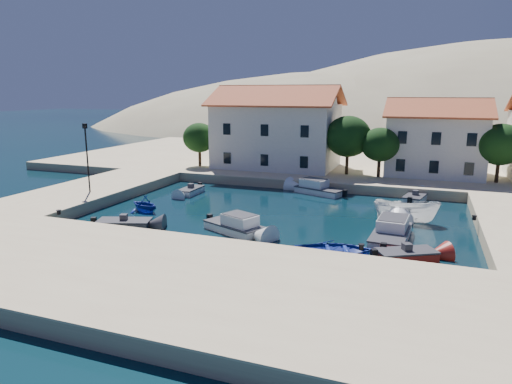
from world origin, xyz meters
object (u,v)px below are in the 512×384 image
building_mid (436,136)px  boat_east (405,222)px  rowboat_south (334,256)px  building_left (277,126)px  lamppost (87,151)px  cabin_cruiser_east (391,233)px  cabin_cruiser_south (234,225)px

building_mid → boat_east: building_mid is taller
building_mid → rowboat_south: size_ratio=2.12×
building_left → building_mid: building_left is taller
building_left → lamppost: bearing=-119.9°
rowboat_south → boat_east: 10.40m
cabin_cruiser_east → boat_east: 5.19m
lamppost → cabin_cruiser_south: (15.92, -3.67, -4.28)m
boat_east → lamppost: bearing=99.6°
cabin_cruiser_south → rowboat_south: (7.83, -2.54, -0.48)m
cabin_cruiser_east → boat_east: bearing=-4.7°
lamppost → cabin_cruiser_east: 27.16m
cabin_cruiser_south → rowboat_south: bearing=6.0°
cabin_cruiser_east → rowboat_south: bearing=150.1°
rowboat_south → boat_east: (3.76, 9.70, 0.00)m
building_left → boat_east: 23.76m
boat_east → rowboat_south: bearing=161.3°
lamppost → rowboat_south: 25.01m
lamppost → cabin_cruiser_south: bearing=-13.0°
rowboat_south → cabin_cruiser_east: size_ratio=0.86×
cabin_cruiser_south → boat_east: size_ratio=1.01×
cabin_cruiser_south → rowboat_south: size_ratio=1.02×
building_left → building_mid: size_ratio=1.40×
building_mid → boat_east: size_ratio=2.11×
rowboat_south → lamppost: bearing=54.6°
cabin_cruiser_east → building_mid: bearing=-3.4°
boat_east → cabin_cruiser_south: bearing=124.1°
boat_east → building_mid: bearing=-4.0°
boat_east → building_left: bearing=46.5°
rowboat_south → building_mid: bearing=-32.7°
building_left → boat_east: size_ratio=2.95×
building_left → cabin_cruiser_south: building_left is taller
building_left → lamppost: (-11.50, -20.00, -1.18)m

